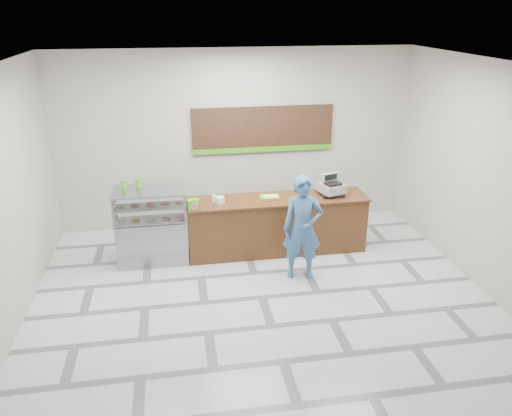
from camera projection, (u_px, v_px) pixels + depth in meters
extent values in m
plane|color=silver|center=(262.00, 297.00, 7.75)|extent=(7.00, 7.00, 0.00)
plane|color=#B9B4AA|center=(235.00, 140.00, 9.83)|extent=(7.00, 0.00, 7.00)
plane|color=silver|center=(263.00, 65.00, 6.43)|extent=(7.00, 7.00, 0.00)
cube|color=#5F3217|center=(277.00, 225.00, 9.06)|extent=(3.20, 0.70, 1.00)
cube|color=#5F3217|center=(277.00, 199.00, 8.87)|extent=(3.26, 0.76, 0.03)
cube|color=gray|center=(153.00, 239.00, 8.76)|extent=(1.20, 0.70, 0.80)
cube|color=white|center=(150.00, 205.00, 8.51)|extent=(1.20, 0.70, 0.50)
cube|color=gray|center=(149.00, 190.00, 8.41)|extent=(1.22, 0.72, 0.03)
cube|color=silver|center=(151.00, 217.00, 8.60)|extent=(1.14, 0.64, 0.02)
cube|color=silver|center=(150.00, 204.00, 8.51)|extent=(1.14, 0.64, 0.02)
torus|color=#9EDE83|center=(121.00, 220.00, 8.42)|extent=(0.15, 0.15, 0.05)
torus|color=#955E30|center=(136.00, 219.00, 8.46)|extent=(0.15, 0.15, 0.05)
torus|color=#9EDE83|center=(151.00, 218.00, 8.49)|extent=(0.15, 0.15, 0.05)
torus|color=#955E30|center=(166.00, 217.00, 8.53)|extent=(0.15, 0.15, 0.05)
torus|color=pink|center=(180.00, 216.00, 8.57)|extent=(0.15, 0.15, 0.05)
torus|color=#9EDE83|center=(120.00, 203.00, 8.46)|extent=(0.15, 0.15, 0.05)
torus|color=#955E30|center=(135.00, 202.00, 8.50)|extent=(0.15, 0.15, 0.05)
torus|color=pink|center=(150.00, 201.00, 8.54)|extent=(0.15, 0.15, 0.05)
torus|color=pink|center=(165.00, 201.00, 8.58)|extent=(0.15, 0.15, 0.05)
torus|color=pink|center=(179.00, 200.00, 8.62)|extent=(0.15, 0.15, 0.05)
cube|color=black|center=(263.00, 129.00, 9.80)|extent=(2.80, 0.05, 0.90)
cube|color=#46A517|center=(263.00, 149.00, 9.93)|extent=(2.80, 0.02, 0.10)
cube|color=black|center=(331.00, 193.00, 9.01)|extent=(0.40, 0.40, 0.06)
cube|color=gray|center=(331.00, 188.00, 8.97)|extent=(0.51, 0.52, 0.16)
cube|color=black|center=(333.00, 184.00, 8.86)|extent=(0.33, 0.28, 0.04)
cube|color=gray|center=(330.00, 177.00, 9.02)|extent=(0.35, 0.20, 0.16)
cube|color=black|center=(331.00, 177.00, 8.96)|extent=(0.25, 0.10, 0.10)
cube|color=black|center=(332.00, 196.00, 8.91)|extent=(0.09, 0.15, 0.04)
cube|color=#57C908|center=(270.00, 197.00, 8.91)|extent=(0.36, 0.27, 0.02)
cube|color=white|center=(271.00, 196.00, 8.91)|extent=(0.26, 0.19, 0.00)
cube|color=white|center=(220.00, 200.00, 8.63)|extent=(0.15, 0.15, 0.11)
cylinder|color=silver|center=(214.00, 199.00, 8.66)|extent=(0.09, 0.09, 0.13)
cube|color=#46A517|center=(193.00, 204.00, 8.35)|extent=(0.21, 0.16, 0.18)
cylinder|color=pink|center=(312.00, 201.00, 8.75)|extent=(0.18, 0.18, 0.00)
cylinder|color=#46A517|center=(124.00, 184.00, 8.42)|extent=(0.10, 0.10, 0.15)
cylinder|color=#46A517|center=(138.00, 183.00, 8.50)|extent=(0.10, 0.10, 0.15)
imported|color=#366493|center=(302.00, 228.00, 8.05)|extent=(0.71, 0.53, 1.75)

